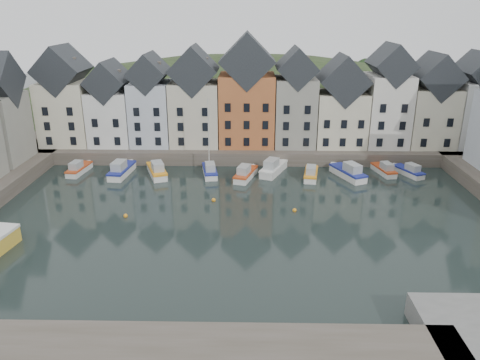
{
  "coord_description": "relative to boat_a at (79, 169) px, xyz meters",
  "views": [
    {
      "loc": [
        0.42,
        -46.75,
        23.04
      ],
      "look_at": [
        -0.61,
        6.0,
        3.63
      ],
      "focal_mm": 35.0,
      "sensor_mm": 36.0,
      "label": 1
    }
  ],
  "objects": [
    {
      "name": "boat_a",
      "position": [
        0.0,
        0.0,
        0.0
      ],
      "size": [
        2.44,
        5.83,
        2.17
      ],
      "rotation": [
        0.0,
        0.0,
        -0.12
      ],
      "color": "silver",
      "rests_on": "ground"
    },
    {
      "name": "far_quay",
      "position": [
        24.81,
        11.64,
        0.35
      ],
      "size": [
        90.0,
        16.0,
        2.0
      ],
      "primitive_type": "cube",
      "color": "#4A4439",
      "rests_on": "ground"
    },
    {
      "name": "boat_f",
      "position": [
        28.86,
        0.44,
        0.14
      ],
      "size": [
        4.6,
        7.16,
        2.64
      ],
      "rotation": [
        0.0,
        0.0,
        -0.39
      ],
      "color": "silver",
      "rests_on": "ground"
    },
    {
      "name": "far_terrace",
      "position": [
        28.02,
        9.64,
        8.23
      ],
      "size": [
        72.37,
        8.16,
        17.78
      ],
      "color": "beige",
      "rests_on": "far_quay"
    },
    {
      "name": "boat_i",
      "position": [
        45.29,
        0.6,
        -0.03
      ],
      "size": [
        2.8,
        5.63,
        2.07
      ],
      "rotation": [
        0.0,
        0.0,
        0.22
      ],
      "color": "silver",
      "rests_on": "ground"
    },
    {
      "name": "boat_d",
      "position": [
        19.54,
        -0.51,
        0.09
      ],
      "size": [
        2.78,
        6.13,
        11.29
      ],
      "rotation": [
        0.0,
        0.0,
        0.17
      ],
      "color": "silver",
      "rests_on": "ground"
    },
    {
      "name": "boat_j",
      "position": [
        48.78,
        0.06,
        -0.04
      ],
      "size": [
        3.66,
        5.56,
        2.05
      ],
      "rotation": [
        0.0,
        0.0,
        0.41
      ],
      "color": "silver",
      "rests_on": "ground"
    },
    {
      "name": "boat_c",
      "position": [
        11.86,
        -0.91,
        0.11
      ],
      "size": [
        4.21,
        6.92,
        2.54
      ],
      "rotation": [
        0.0,
        0.0,
        0.35
      ],
      "color": "silver",
      "rests_on": "ground"
    },
    {
      "name": "mooring_buoys",
      "position": [
        20.81,
        -13.03,
        -0.5
      ],
      "size": [
        20.5,
        5.5,
        0.5
      ],
      "color": "orange",
      "rests_on": "ground"
    },
    {
      "name": "boat_e",
      "position": [
        24.78,
        -1.9,
        0.06
      ],
      "size": [
        3.64,
        6.49,
        2.38
      ],
      "rotation": [
        0.0,
        0.0,
        -0.29
      ],
      "color": "silver",
      "rests_on": "ground"
    },
    {
      "name": "boat_b",
      "position": [
        6.6,
        -0.83,
        0.13
      ],
      "size": [
        2.8,
        7.0,
        2.62
      ],
      "rotation": [
        0.0,
        0.0,
        -0.1
      ],
      "color": "silver",
      "rests_on": "ground"
    },
    {
      "name": "boat_g",
      "position": [
        34.22,
        -1.49,
        0.01
      ],
      "size": [
        2.76,
        5.97,
        2.21
      ],
      "rotation": [
        0.0,
        0.0,
        -0.17
      ],
      "color": "silver",
      "rests_on": "ground"
    },
    {
      "name": "boat_h",
      "position": [
        39.67,
        -1.23,
        0.13
      ],
      "size": [
        4.61,
        7.09,
        2.61
      ],
      "rotation": [
        0.0,
        0.0,
        0.4
      ],
      "color": "silver",
      "rests_on": "ground"
    },
    {
      "name": "ground",
      "position": [
        24.81,
        -18.36,
        -0.65
      ],
      "size": [
        260.0,
        260.0,
        0.0
      ],
      "primitive_type": "plane",
      "color": "black",
      "rests_on": "ground"
    },
    {
      "name": "hillside",
      "position": [
        24.83,
        37.64,
        -18.61
      ],
      "size": [
        153.6,
        70.4,
        64.0
      ],
      "color": "#212D16",
      "rests_on": "ground"
    }
  ]
}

